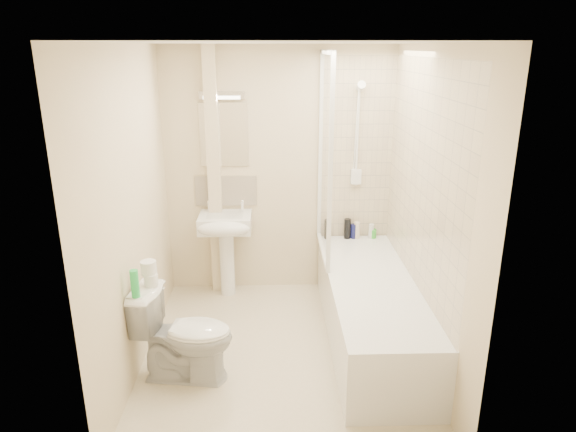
{
  "coord_description": "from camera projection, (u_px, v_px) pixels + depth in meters",
  "views": [
    {
      "loc": [
        -0.06,
        -3.62,
        2.38
      ],
      "look_at": [
        0.06,
        0.2,
        1.11
      ],
      "focal_mm": 32.0,
      "sensor_mm": 36.0,
      "label": 1
    }
  ],
  "objects": [
    {
      "name": "floor",
      "position": [
        282.0,
        352.0,
        4.19
      ],
      "size": [
        2.5,
        2.5,
        0.0
      ],
      "primitive_type": "plane",
      "color": "beige",
      "rests_on": "ground"
    },
    {
      "name": "wall_back",
      "position": [
        279.0,
        173.0,
        4.99
      ],
      "size": [
        2.2,
        0.02,
        2.4
      ],
      "primitive_type": "cube",
      "color": "beige",
      "rests_on": "ground"
    },
    {
      "name": "wall_left",
      "position": [
        132.0,
        214.0,
        3.78
      ],
      "size": [
        0.02,
        2.5,
        2.4
      ],
      "primitive_type": "cube",
      "color": "beige",
      "rests_on": "ground"
    },
    {
      "name": "wall_right",
      "position": [
        428.0,
        211.0,
        3.84
      ],
      "size": [
        0.02,
        2.5,
        2.4
      ],
      "primitive_type": "cube",
      "color": "beige",
      "rests_on": "ground"
    },
    {
      "name": "ceiling",
      "position": [
        280.0,
        42.0,
        3.43
      ],
      "size": [
        2.2,
        2.5,
        0.02
      ],
      "primitive_type": "cube",
      "color": "white",
      "rests_on": "wall_back"
    },
    {
      "name": "tile_back",
      "position": [
        357.0,
        150.0,
        4.93
      ],
      "size": [
        0.7,
        0.01,
        1.75
      ],
      "primitive_type": "cube",
      "color": "beige",
      "rests_on": "wall_back"
    },
    {
      "name": "tile_right",
      "position": [
        422.0,
        177.0,
        3.93
      ],
      "size": [
        0.01,
        2.1,
        1.75
      ],
      "primitive_type": "cube",
      "color": "beige",
      "rests_on": "wall_right"
    },
    {
      "name": "pipe_boxing",
      "position": [
        214.0,
        175.0,
        4.92
      ],
      "size": [
        0.12,
        0.12,
        2.4
      ],
      "primitive_type": "cube",
      "color": "beige",
      "rests_on": "ground"
    },
    {
      "name": "splashback",
      "position": [
        226.0,
        191.0,
        5.02
      ],
      "size": [
        0.6,
        0.02,
        0.3
      ],
      "primitive_type": "cube",
      "color": "beige",
      "rests_on": "wall_back"
    },
    {
      "name": "mirror",
      "position": [
        224.0,
        135.0,
        4.85
      ],
      "size": [
        0.46,
        0.01,
        0.6
      ],
      "primitive_type": "cube",
      "color": "white",
      "rests_on": "wall_back"
    },
    {
      "name": "strip_light",
      "position": [
        222.0,
        95.0,
        4.71
      ],
      "size": [
        0.42,
        0.07,
        0.07
      ],
      "primitive_type": "cube",
      "color": "silver",
      "rests_on": "wall_back"
    },
    {
      "name": "bathtub",
      "position": [
        371.0,
        309.0,
        4.28
      ],
      "size": [
        0.7,
        2.1,
        0.55
      ],
      "color": "white",
      "rests_on": "ground"
    },
    {
      "name": "shower_screen",
      "position": [
        325.0,
        157.0,
        4.5
      ],
      "size": [
        0.04,
        0.92,
        1.8
      ],
      "color": "white",
      "rests_on": "bathtub"
    },
    {
      "name": "shower_fixture",
      "position": [
        358.0,
        138.0,
        4.85
      ],
      "size": [
        0.1,
        0.16,
        0.99
      ],
      "color": "white",
      "rests_on": "wall_back"
    },
    {
      "name": "pedestal_sink",
      "position": [
        225.0,
        233.0,
        4.92
      ],
      "size": [
        0.5,
        0.47,
        0.96
      ],
      "color": "white",
      "rests_on": "ground"
    },
    {
      "name": "bottle_black_a",
      "position": [
        328.0,
        229.0,
        5.1
      ],
      "size": [
        0.07,
        0.07,
        0.2
      ],
      "primitive_type": "cylinder",
      "color": "black",
      "rests_on": "bathtub"
    },
    {
      "name": "bottle_black_b",
      "position": [
        347.0,
        229.0,
        5.1
      ],
      "size": [
        0.07,
        0.07,
        0.2
      ],
      "primitive_type": "cylinder",
      "color": "black",
      "rests_on": "bathtub"
    },
    {
      "name": "bottle_blue",
      "position": [
        354.0,
        231.0,
        5.11
      ],
      "size": [
        0.06,
        0.06,
        0.15
      ],
      "primitive_type": "cylinder",
      "color": "#121550",
      "rests_on": "bathtub"
    },
    {
      "name": "bottle_cream",
      "position": [
        357.0,
        230.0,
        5.11
      ],
      "size": [
        0.06,
        0.06,
        0.17
      ],
      "primitive_type": "cylinder",
      "color": "beige",
      "rests_on": "bathtub"
    },
    {
      "name": "bottle_white_b",
      "position": [
        371.0,
        231.0,
        5.12
      ],
      "size": [
        0.05,
        0.05,
        0.15
      ],
      "primitive_type": "cylinder",
      "color": "silver",
      "rests_on": "bathtub"
    },
    {
      "name": "bottle_green",
      "position": [
        373.0,
        234.0,
        5.13
      ],
      "size": [
        0.06,
        0.06,
        0.09
      ],
      "primitive_type": "cylinder",
      "color": "green",
      "rests_on": "bathtub"
    },
    {
      "name": "toilet",
      "position": [
        185.0,
        334.0,
        3.78
      ],
      "size": [
        0.6,
        0.82,
        0.72
      ],
      "primitive_type": "imported",
      "rotation": [
        0.0,
        0.0,
        1.43
      ],
      "color": "white",
      "rests_on": "ground"
    },
    {
      "name": "toilet_roll_lower",
      "position": [
        151.0,
        280.0,
        3.72
      ],
      "size": [
        0.1,
        0.1,
        0.09
      ],
      "primitive_type": "cylinder",
      "color": "white",
      "rests_on": "toilet"
    },
    {
      "name": "toilet_roll_upper",
      "position": [
        149.0,
        267.0,
        3.7
      ],
      "size": [
        0.11,
        0.11,
        0.1
      ],
      "primitive_type": "cylinder",
      "color": "white",
      "rests_on": "toilet_roll_lower"
    },
    {
      "name": "green_bottle",
      "position": [
        135.0,
        284.0,
        3.53
      ],
      "size": [
        0.06,
        0.06,
        0.2
      ],
      "primitive_type": "cylinder",
      "color": "#2ACA55",
      "rests_on": "toilet"
    }
  ]
}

